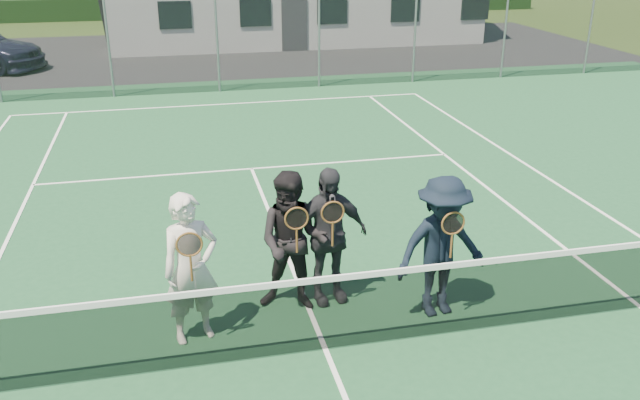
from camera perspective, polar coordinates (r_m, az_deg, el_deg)
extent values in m
plane|color=#2D4217|center=(26.77, -9.68, 11.98)|extent=(220.00, 220.00, 0.00)
cube|color=#1C4C2B|center=(7.92, 0.45, -12.54)|extent=(30.00, 30.00, 0.02)
cube|color=black|center=(26.84, -18.38, 11.23)|extent=(40.00, 12.00, 0.01)
cube|color=black|center=(38.58, -10.99, 15.70)|extent=(40.00, 1.20, 1.10)
cube|color=white|center=(18.84, -7.99, 8.01)|extent=(10.97, 0.06, 0.01)
cube|color=white|center=(13.59, -5.78, 2.64)|extent=(8.23, 0.06, 0.01)
cube|color=white|center=(7.91, 0.45, -12.45)|extent=(0.06, 12.80, 0.01)
cube|color=black|center=(7.66, 0.46, -9.65)|extent=(11.60, 0.02, 0.88)
cube|color=white|center=(7.44, 0.48, -6.69)|extent=(11.60, 0.03, 0.07)
cylinder|color=slate|center=(20.13, -17.40, 12.42)|extent=(0.07, 0.07, 3.00)
cylinder|color=slate|center=(20.13, -8.66, 13.15)|extent=(0.07, 0.07, 3.00)
cylinder|color=slate|center=(20.58, -0.08, 13.58)|extent=(0.07, 0.07, 3.00)
cylinder|color=slate|center=(21.44, 7.99, 13.71)|extent=(0.07, 0.07, 3.00)
cylinder|color=slate|center=(22.66, 15.32, 13.60)|extent=(0.07, 0.07, 3.00)
cylinder|color=slate|center=(24.20, 21.80, 13.33)|extent=(0.07, 0.07, 3.00)
cube|color=black|center=(20.13, -8.66, 13.15)|extent=(30.00, 0.03, 3.00)
cube|color=silver|center=(31.00, -2.69, 16.19)|extent=(15.00, 8.00, 2.80)
cube|color=#2D2D33|center=(27.03, -2.16, 14.50)|extent=(1.00, 0.06, 2.00)
cube|color=black|center=(26.50, -12.12, 14.99)|extent=(1.20, 0.06, 1.00)
cube|color=black|center=(26.73, -5.46, 15.42)|extent=(1.20, 0.06, 1.00)
cube|color=black|center=(27.29, 1.03, 15.64)|extent=(1.20, 0.06, 1.00)
cube|color=black|center=(28.16, 7.20, 15.68)|extent=(1.20, 0.06, 1.00)
cube|color=black|center=(29.31, 12.94, 15.55)|extent=(1.20, 0.06, 1.00)
imported|color=silver|center=(7.81, -10.82, -5.71)|extent=(0.75, 0.61, 1.80)
torus|color=brown|center=(7.38, -10.95, -3.70)|extent=(0.29, 0.02, 0.29)
cylinder|color=black|center=(7.38, -10.95, -3.70)|extent=(0.25, 0.00, 0.25)
cylinder|color=brown|center=(7.50, -10.80, -5.63)|extent=(0.03, 0.03, 0.32)
imported|color=black|center=(8.31, -2.31, -3.56)|extent=(1.05, 0.94, 1.80)
torus|color=brown|center=(7.89, -1.99, -1.56)|extent=(0.29, 0.02, 0.29)
cylinder|color=black|center=(7.89, -1.99, -1.56)|extent=(0.25, 0.00, 0.25)
cylinder|color=brown|center=(8.00, -1.96, -3.40)|extent=(0.03, 0.03, 0.32)
imported|color=#27272C|center=(8.46, 0.62, -3.04)|extent=(1.10, 0.57, 1.80)
torus|color=brown|center=(8.05, 1.08, -1.05)|extent=(0.29, 0.02, 0.29)
cylinder|color=black|center=(8.05, 1.08, -1.05)|extent=(0.25, 0.00, 0.25)
cylinder|color=brown|center=(8.16, 1.07, -2.86)|extent=(0.03, 0.03, 0.32)
imported|color=black|center=(8.31, 10.20, -3.92)|extent=(1.23, 0.79, 1.80)
torus|color=brown|center=(7.90, 11.15, -1.94)|extent=(0.29, 0.02, 0.29)
cylinder|color=black|center=(7.90, 11.15, -1.94)|extent=(0.25, 0.00, 0.25)
cylinder|color=brown|center=(8.02, 11.00, -3.77)|extent=(0.03, 0.03, 0.32)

